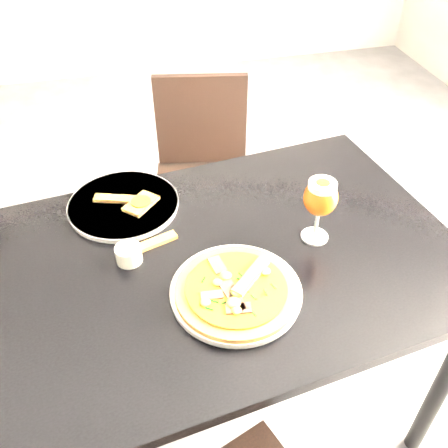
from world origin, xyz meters
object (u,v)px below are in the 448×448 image
object	(u,v)px
dining_table	(223,279)
pizza	(237,289)
chair_far	(203,173)
beer_glass	(321,198)

from	to	relation	value
dining_table	pizza	size ratio (longest dim) A/B	4.58
dining_table	chair_far	world-z (taller)	chair_far
chair_far	pizza	distance (m)	0.98
dining_table	beer_glass	bearing A→B (deg)	-5.49
pizza	beer_glass	bearing A→B (deg)	30.69
pizza	beer_glass	world-z (taller)	beer_glass
chair_far	beer_glass	world-z (taller)	beer_glass
chair_far	beer_glass	distance (m)	0.89
chair_far	beer_glass	xyz separation A→B (m)	(0.14, -0.77, 0.42)
chair_far	pizza	world-z (taller)	chair_far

